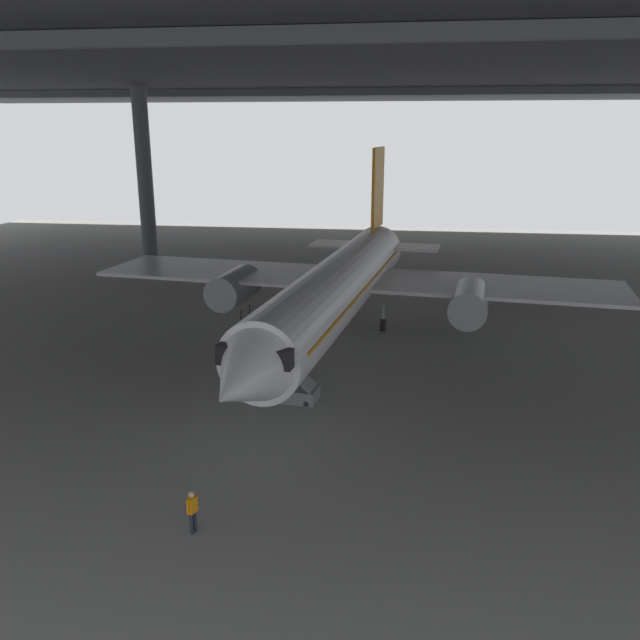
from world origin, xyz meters
TOP-DOWN VIEW (x-y plane):
  - ground_plane at (0.00, 0.00)m, footprint 110.00×110.00m
  - hangar_structure at (-0.06, 13.75)m, footprint 121.00×99.00m
  - airplane_main at (0.95, 2.43)m, footprint 37.98×39.08m
  - boarding_stairs at (-1.04, -8.20)m, footprint 4.48×1.98m
  - crew_worker_near_nose at (-1.65, -20.21)m, footprint 0.33×0.52m
  - crew_worker_by_stairs at (-1.80, -4.50)m, footprint 0.35×0.51m

SIDE VIEW (x-z plane):
  - ground_plane at x=0.00m, z-range 0.00..0.00m
  - boarding_stairs at x=-1.04m, z-range -1.65..3.14m
  - crew_worker_near_nose at x=-1.65m, z-range 0.11..1.71m
  - crew_worker_by_stairs at x=-1.80m, z-range 0.13..1.89m
  - airplane_main at x=0.95m, z-range -2.49..9.63m
  - hangar_structure at x=-0.06m, z-range 8.75..27.52m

